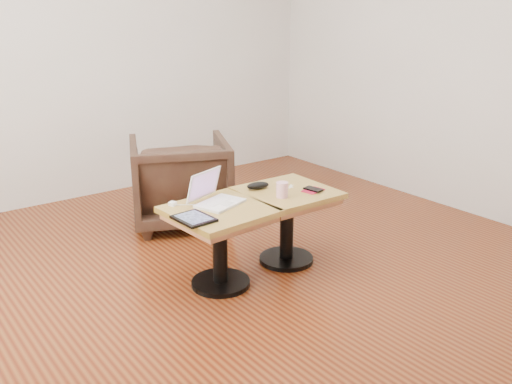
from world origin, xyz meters
TOP-DOWN VIEW (x-y plane):
  - room_shell at (0.00, 0.00)m, footprint 4.52×4.52m
  - side_table_left at (-0.23, -0.03)m, footprint 0.62×0.62m
  - side_table_right at (0.34, -0.01)m, footprint 0.59×0.59m
  - laptop at (-0.20, 0.07)m, footprint 0.36×0.34m
  - tablet at (-0.46, -0.11)m, footprint 0.20×0.25m
  - charging_adapter at (-0.43, 0.19)m, footprint 0.05×0.05m
  - glasses_case at (0.20, 0.14)m, footprint 0.17×0.11m
  - striped_cup at (0.22, -0.10)m, footprint 0.10×0.10m
  - earbuds_tangle at (0.40, 0.04)m, footprint 0.08×0.05m
  - phone_on_sleeve at (0.47, -0.12)m, footprint 0.16×0.14m
  - armchair at (0.13, 1.10)m, footprint 1.02×1.03m

SIDE VIEW (x-z plane):
  - armchair at x=0.13m, z-range 0.00..0.72m
  - side_table_left at x=-0.23m, z-range 0.13..0.66m
  - side_table_right at x=0.34m, z-range 0.13..0.66m
  - earbuds_tangle at x=0.40m, z-range 0.53..0.54m
  - phone_on_sleeve at x=0.47m, z-range 0.53..0.54m
  - tablet at x=-0.46m, z-range 0.53..0.55m
  - charging_adapter at x=-0.43m, z-range 0.53..0.55m
  - glasses_case at x=0.20m, z-range 0.53..0.58m
  - laptop at x=-0.20m, z-range 0.47..0.67m
  - striped_cup at x=0.22m, z-range 0.53..0.63m
  - room_shell at x=0.00m, z-range 0.00..2.71m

